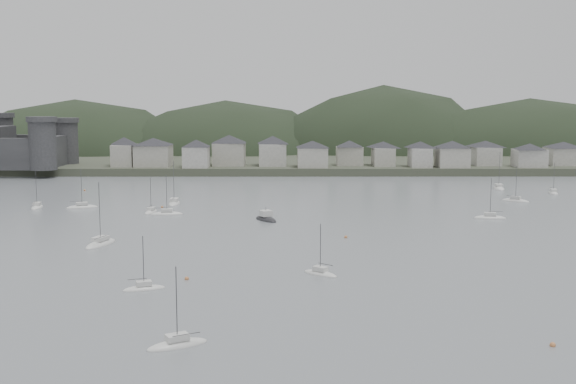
{
  "coord_description": "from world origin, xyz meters",
  "views": [
    {
      "loc": [
        -0.5,
        -98.34,
        27.83
      ],
      "look_at": [
        0.0,
        75.0,
        6.0
      ],
      "focal_mm": 43.88,
      "sensor_mm": 36.0,
      "label": 1
    }
  ],
  "objects": [
    {
      "name": "waterfront_town",
      "position": [
        50.59,
        183.34,
        8.66
      ],
      "size": [
        451.48,
        28.46,
        12.92
      ],
      "color": "#99988C",
      "rests_on": "far_shore_land"
    },
    {
      "name": "mooring_buoys",
      "position": [
        0.14,
        54.03,
        0.15
      ],
      "size": [
        153.17,
        146.79,
        0.7
      ],
      "color": "#C17540",
      "rests_on": "ground"
    },
    {
      "name": "far_shore_land",
      "position": [
        0.0,
        295.0,
        1.5
      ],
      "size": [
        900.0,
        250.0,
        3.0
      ],
      "primitive_type": "cube",
      "color": "#383D2D",
      "rests_on": "ground"
    },
    {
      "name": "ground",
      "position": [
        0.0,
        0.0,
        0.0
      ],
      "size": [
        900.0,
        900.0,
        0.0
      ],
      "primitive_type": "plane",
      "color": "slate",
      "rests_on": "ground"
    },
    {
      "name": "moored_fleet",
      "position": [
        0.48,
        65.08,
        0.18
      ],
      "size": [
        268.34,
        159.51,
        13.47
      ],
      "color": "silver",
      "rests_on": "ground"
    },
    {
      "name": "motor_launch_far",
      "position": [
        -5.33,
        68.48,
        0.28
      ],
      "size": [
        7.0,
        9.26,
        4.09
      ],
      "rotation": [
        0.0,
        0.0,
        3.64
      ],
      "color": "black",
      "rests_on": "ground"
    },
    {
      "name": "forested_ridge",
      "position": [
        4.83,
        269.4,
        -11.28
      ],
      "size": [
        851.55,
        103.94,
        102.57
      ],
      "color": "black",
      "rests_on": "ground"
    }
  ]
}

